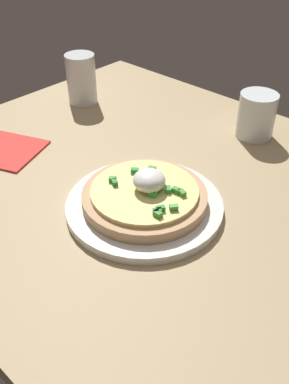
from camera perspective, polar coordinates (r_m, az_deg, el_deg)
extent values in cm
cube|color=tan|center=(74.38, 4.21, -1.08)|extent=(104.56, 76.43, 3.23)
cylinder|color=white|center=(69.31, 0.00, -1.79)|extent=(25.30, 25.30, 1.42)
cylinder|color=tan|center=(68.30, 0.00, -0.71)|extent=(19.96, 19.96, 1.87)
cylinder|color=#E5D77D|center=(67.52, 0.00, 0.15)|extent=(17.12, 17.12, 0.70)
ellipsoid|color=white|center=(66.53, 0.62, 1.56)|extent=(5.14, 5.14, 3.15)
cube|color=green|center=(66.65, 3.15, 0.33)|extent=(1.45, 1.48, 0.80)
cube|color=#268E3B|center=(70.80, -1.31, 2.83)|extent=(1.50, 1.43, 0.80)
cube|color=green|center=(66.12, 4.99, -0.11)|extent=(1.45, 1.12, 0.80)
cube|color=#53AE50|center=(63.18, 3.89, -2.07)|extent=(1.43, 1.50, 0.80)
cube|color=green|center=(71.23, 1.01, 3.07)|extent=(1.49, 1.25, 0.80)
cube|color=#469839|center=(66.60, 4.21, 0.24)|extent=(1.38, 0.97, 0.80)
cube|color=green|center=(68.99, -4.23, 1.71)|extent=(1.48, 1.46, 0.80)
cube|color=green|center=(61.94, 1.76, -2.92)|extent=(1.29, 0.82, 0.80)
cube|color=#2C813B|center=(68.26, -4.00, 1.28)|extent=(1.51, 1.30, 0.80)
cube|color=green|center=(66.78, 1.64, 0.46)|extent=(1.43, 1.50, 0.80)
cube|color=#308132|center=(68.01, 2.28, 1.20)|extent=(1.51, 1.40, 0.80)
cube|color=green|center=(65.62, 1.05, -0.28)|extent=(1.50, 1.29, 0.80)
cube|color=#2E8935|center=(62.84, 2.14, -2.25)|extent=(1.32, 1.51, 0.80)
cube|color=#30833A|center=(62.40, 1.72, -2.57)|extent=(1.41, 1.50, 0.80)
cylinder|color=silver|center=(90.38, 14.63, 9.79)|extent=(7.53, 7.53, 9.18)
cylinder|color=beige|center=(91.12, 14.47, 8.86)|extent=(6.63, 6.63, 5.05)
cylinder|color=silver|center=(102.82, -8.38, 14.60)|extent=(6.72, 6.72, 11.33)
cylinder|color=#43221A|center=(103.64, -8.27, 13.50)|extent=(5.91, 5.91, 6.23)
cube|color=red|center=(88.31, -17.65, 5.26)|extent=(15.63, 15.63, 0.40)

